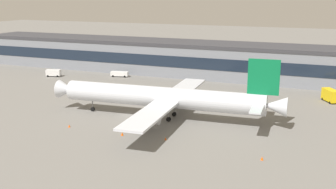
{
  "coord_description": "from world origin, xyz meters",
  "views": [
    {
      "loc": [
        47.23,
        -86.61,
        29.53
      ],
      "look_at": [
        8.7,
        5.82,
        5.0
      ],
      "focal_mm": 44.0,
      "sensor_mm": 36.0,
      "label": 1
    }
  ],
  "objects_px": {
    "traffic_cone_1": "(122,134)",
    "stair_truck": "(330,95)",
    "traffic_cone_3": "(262,158)",
    "traffic_cone_2": "(165,139)",
    "airliner": "(165,97)",
    "belt_loader": "(119,74)",
    "crew_van": "(54,73)",
    "traffic_cone_0": "(69,126)"
  },
  "relations": [
    {
      "from": "traffic_cone_0",
      "to": "traffic_cone_3",
      "type": "distance_m",
      "value": 44.04
    },
    {
      "from": "airliner",
      "to": "belt_loader",
      "type": "height_order",
      "value": "airliner"
    },
    {
      "from": "airliner",
      "to": "belt_loader",
      "type": "distance_m",
      "value": 54.7
    },
    {
      "from": "crew_van",
      "to": "traffic_cone_3",
      "type": "xyz_separation_m",
      "value": [
        84.69,
        -49.43,
        -1.12
      ]
    },
    {
      "from": "stair_truck",
      "to": "crew_van",
      "type": "distance_m",
      "value": 94.76
    },
    {
      "from": "traffic_cone_1",
      "to": "stair_truck",
      "type": "bearing_deg",
      "value": 49.81
    },
    {
      "from": "traffic_cone_2",
      "to": "traffic_cone_1",
      "type": "bearing_deg",
      "value": -173.82
    },
    {
      "from": "crew_van",
      "to": "stair_truck",
      "type": "bearing_deg",
      "value": 0.08
    },
    {
      "from": "traffic_cone_2",
      "to": "traffic_cone_3",
      "type": "bearing_deg",
      "value": -8.45
    },
    {
      "from": "belt_loader",
      "to": "traffic_cone_3",
      "type": "relative_size",
      "value": 9.94
    },
    {
      "from": "stair_truck",
      "to": "traffic_cone_0",
      "type": "bearing_deg",
      "value": -138.83
    },
    {
      "from": "traffic_cone_2",
      "to": "belt_loader",
      "type": "bearing_deg",
      "value": 127.12
    },
    {
      "from": "traffic_cone_1",
      "to": "traffic_cone_2",
      "type": "xyz_separation_m",
      "value": [
        9.65,
        1.05,
        -0.07
      ]
    },
    {
      "from": "stair_truck",
      "to": "traffic_cone_1",
      "type": "relative_size",
      "value": 8.71
    },
    {
      "from": "airliner",
      "to": "traffic_cone_1",
      "type": "distance_m",
      "value": 16.32
    },
    {
      "from": "traffic_cone_0",
      "to": "stair_truck",
      "type": "bearing_deg",
      "value": 41.17
    },
    {
      "from": "traffic_cone_3",
      "to": "crew_van",
      "type": "bearing_deg",
      "value": 149.73
    },
    {
      "from": "stair_truck",
      "to": "traffic_cone_2",
      "type": "bearing_deg",
      "value": -123.28
    },
    {
      "from": "traffic_cone_1",
      "to": "airliner",
      "type": "bearing_deg",
      "value": 76.53
    },
    {
      "from": "airliner",
      "to": "traffic_cone_2",
      "type": "relative_size",
      "value": 97.65
    },
    {
      "from": "traffic_cone_3",
      "to": "stair_truck",
      "type": "bearing_deg",
      "value": 78.51
    },
    {
      "from": "airliner",
      "to": "stair_truck",
      "type": "bearing_deg",
      "value": 41.57
    },
    {
      "from": "traffic_cone_0",
      "to": "traffic_cone_2",
      "type": "relative_size",
      "value": 1.1
    },
    {
      "from": "airliner",
      "to": "traffic_cone_3",
      "type": "relative_size",
      "value": 86.51
    },
    {
      "from": "traffic_cone_1",
      "to": "crew_van",
      "type": "bearing_deg",
      "value": 139.0
    },
    {
      "from": "stair_truck",
      "to": "crew_van",
      "type": "xyz_separation_m",
      "value": [
        -94.76,
        -0.14,
        -0.52
      ]
    },
    {
      "from": "traffic_cone_2",
      "to": "traffic_cone_3",
      "type": "xyz_separation_m",
      "value": [
        20.47,
        -3.04,
        0.04
      ]
    },
    {
      "from": "stair_truck",
      "to": "traffic_cone_2",
      "type": "height_order",
      "value": "stair_truck"
    },
    {
      "from": "airliner",
      "to": "traffic_cone_0",
      "type": "height_order",
      "value": "airliner"
    },
    {
      "from": "traffic_cone_1",
      "to": "traffic_cone_3",
      "type": "height_order",
      "value": "traffic_cone_1"
    },
    {
      "from": "belt_loader",
      "to": "stair_truck",
      "type": "xyz_separation_m",
      "value": [
        72.36,
        -8.72,
        0.83
      ]
    },
    {
      "from": "crew_van",
      "to": "traffic_cone_3",
      "type": "relative_size",
      "value": 8.38
    },
    {
      "from": "belt_loader",
      "to": "crew_van",
      "type": "bearing_deg",
      "value": -158.41
    },
    {
      "from": "traffic_cone_3",
      "to": "traffic_cone_2",
      "type": "bearing_deg",
      "value": 171.55
    },
    {
      "from": "belt_loader",
      "to": "traffic_cone_3",
      "type": "distance_m",
      "value": 85.32
    },
    {
      "from": "traffic_cone_0",
      "to": "traffic_cone_3",
      "type": "relative_size",
      "value": 0.98
    },
    {
      "from": "traffic_cone_1",
      "to": "traffic_cone_0",
      "type": "bearing_deg",
      "value": 178.75
    },
    {
      "from": "airliner",
      "to": "traffic_cone_3",
      "type": "xyz_separation_m",
      "value": [
        26.49,
        -17.15,
        -4.91
      ]
    },
    {
      "from": "traffic_cone_0",
      "to": "traffic_cone_3",
      "type": "height_order",
      "value": "traffic_cone_3"
    },
    {
      "from": "airliner",
      "to": "crew_van",
      "type": "distance_m",
      "value": 66.66
    },
    {
      "from": "traffic_cone_1",
      "to": "traffic_cone_2",
      "type": "relative_size",
      "value": 1.23
    },
    {
      "from": "traffic_cone_3",
      "to": "traffic_cone_1",
      "type": "bearing_deg",
      "value": 176.21
    }
  ]
}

